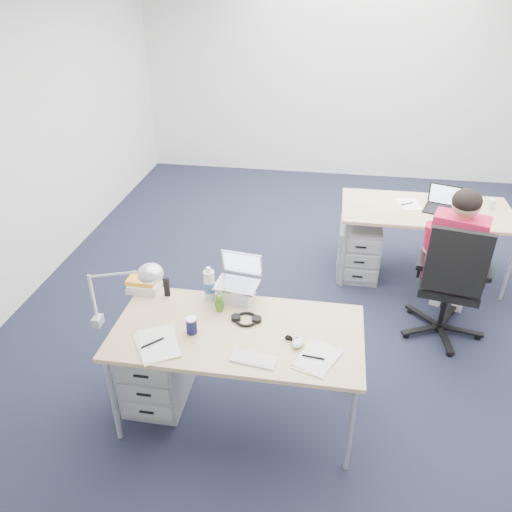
% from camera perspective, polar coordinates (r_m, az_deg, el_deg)
% --- Properties ---
extents(floor, '(7.00, 7.00, 0.00)m').
position_cam_1_polar(floor, '(4.70, 10.22, -6.09)').
color(floor, black).
rests_on(floor, ground).
extents(room, '(6.02, 7.02, 2.80)m').
position_cam_1_polar(room, '(3.95, 12.52, 14.38)').
color(room, silver).
rests_on(room, ground).
extents(desk_near, '(1.60, 0.80, 0.73)m').
position_cam_1_polar(desk_near, '(3.26, -2.12, -9.14)').
color(desk_near, tan).
rests_on(desk_near, ground).
extents(desk_far, '(1.60, 0.80, 0.73)m').
position_cam_1_polar(desk_far, '(5.09, 18.86, 4.66)').
color(desk_far, tan).
rests_on(desk_far, ground).
extents(office_chair, '(0.81, 0.81, 1.09)m').
position_cam_1_polar(office_chair, '(4.46, 20.77, -5.13)').
color(office_chair, black).
rests_on(office_chair, ground).
extents(seated_person, '(0.56, 0.78, 1.31)m').
position_cam_1_polar(seated_person, '(4.44, 21.79, -0.19)').
color(seated_person, '#C71C41').
rests_on(seated_person, ground).
extents(drawer_pedestal_near, '(0.40, 0.50, 0.55)m').
position_cam_1_polar(drawer_pedestal_near, '(3.70, -11.25, -12.49)').
color(drawer_pedestal_near, '#95979A').
rests_on(drawer_pedestal_near, ground).
extents(drawer_pedestal_far, '(0.40, 0.50, 0.55)m').
position_cam_1_polar(drawer_pedestal_far, '(5.12, 11.64, 0.72)').
color(drawer_pedestal_far, '#95979A').
rests_on(drawer_pedestal_far, ground).
extents(silver_laptop, '(0.32, 0.27, 0.31)m').
position_cam_1_polar(silver_laptop, '(3.43, -2.22, -2.72)').
color(silver_laptop, silver).
rests_on(silver_laptop, desk_near).
extents(wireless_keyboard, '(0.28, 0.15, 0.01)m').
position_cam_1_polar(wireless_keyboard, '(3.01, -0.28, -11.70)').
color(wireless_keyboard, white).
rests_on(wireless_keyboard, desk_near).
extents(computer_mouse, '(0.10, 0.13, 0.04)m').
position_cam_1_polar(computer_mouse, '(3.11, 4.84, -9.83)').
color(computer_mouse, white).
rests_on(computer_mouse, desk_near).
extents(headphones, '(0.21, 0.16, 0.03)m').
position_cam_1_polar(headphones, '(3.30, -1.11, -7.16)').
color(headphones, black).
rests_on(headphones, desk_near).
extents(can_koozie, '(0.08, 0.08, 0.11)m').
position_cam_1_polar(can_koozie, '(3.20, -7.38, -7.88)').
color(can_koozie, '#151844').
rests_on(can_koozie, desk_near).
extents(water_bottle, '(0.09, 0.09, 0.25)m').
position_cam_1_polar(water_bottle, '(3.46, -5.36, -3.11)').
color(water_bottle, silver).
rests_on(water_bottle, desk_near).
extents(bear_figurine, '(0.07, 0.05, 0.13)m').
position_cam_1_polar(bear_figurine, '(3.37, -4.20, -5.32)').
color(bear_figurine, '#2D651B').
rests_on(bear_figurine, desk_near).
extents(book_stack, '(0.27, 0.23, 0.10)m').
position_cam_1_polar(book_stack, '(3.66, -12.70, -3.12)').
color(book_stack, silver).
rests_on(book_stack, desk_near).
extents(cordless_phone, '(0.04, 0.03, 0.15)m').
position_cam_1_polar(cordless_phone, '(3.55, -10.17, -3.50)').
color(cordless_phone, black).
rests_on(cordless_phone, desk_near).
extents(papers_left, '(0.36, 0.39, 0.01)m').
position_cam_1_polar(papers_left, '(3.17, -11.33, -9.90)').
color(papers_left, '#ECEB88').
rests_on(papers_left, desk_near).
extents(papers_right, '(0.30, 0.34, 0.01)m').
position_cam_1_polar(papers_right, '(3.04, 6.91, -11.58)').
color(papers_right, '#ECEB88').
rests_on(papers_right, desk_near).
extents(sunglasses, '(0.12, 0.08, 0.03)m').
position_cam_1_polar(sunglasses, '(3.14, 4.27, -9.53)').
color(sunglasses, black).
rests_on(sunglasses, desk_near).
extents(desk_lamp, '(0.46, 0.17, 0.52)m').
position_cam_1_polar(desk_lamp, '(3.22, -15.77, -4.22)').
color(desk_lamp, silver).
rests_on(desk_lamp, desk_near).
extents(dark_laptop, '(0.43, 0.42, 0.25)m').
position_cam_1_polar(dark_laptop, '(5.02, 20.79, 6.07)').
color(dark_laptop, black).
rests_on(dark_laptop, desk_far).
extents(far_cup, '(0.07, 0.07, 0.09)m').
position_cam_1_polar(far_cup, '(5.30, 25.33, 5.42)').
color(far_cup, white).
rests_on(far_cup, desk_far).
extents(far_papers, '(0.25, 0.31, 0.01)m').
position_cam_1_polar(far_papers, '(5.10, 17.04, 5.62)').
color(far_papers, white).
rests_on(far_papers, desk_far).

